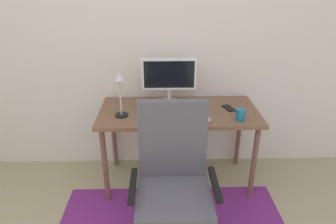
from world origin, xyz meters
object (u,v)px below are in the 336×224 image
at_px(keyboard, 169,119).
at_px(computer_mouse, 207,119).
at_px(office_chair, 173,196).
at_px(desk_lamp, 120,88).
at_px(coffee_cup, 240,115).
at_px(desk, 179,118).
at_px(cell_phone, 229,108).
at_px(monitor, 169,77).

relative_size(keyboard, computer_mouse, 4.13).
bearing_deg(office_chair, keyboard, 91.07).
relative_size(keyboard, desk_lamp, 1.14).
height_order(coffee_cup, office_chair, office_chair).
relative_size(coffee_cup, office_chair, 0.09).
distance_m(keyboard, desk_lamp, 0.47).
bearing_deg(coffee_cup, desk, 157.45).
height_order(computer_mouse, cell_phone, computer_mouse).
relative_size(desk_lamp, office_chair, 0.34).
height_order(monitor, coffee_cup, monitor).
relative_size(keyboard, coffee_cup, 4.51).
bearing_deg(desk_lamp, office_chair, -58.99).
height_order(computer_mouse, office_chair, office_chair).
xyz_separation_m(desk, desk_lamp, (-0.49, -0.10, 0.32)).
xyz_separation_m(monitor, office_chair, (0.00, -0.96, -0.54)).
bearing_deg(monitor, coffee_cup, -34.14).
distance_m(monitor, computer_mouse, 0.55).
distance_m(desk, desk_lamp, 0.59).
xyz_separation_m(keyboard, cell_phone, (0.54, 0.22, -0.00)).
xyz_separation_m(monitor, desk_lamp, (-0.41, -0.28, -0.01)).
bearing_deg(cell_phone, desk, 163.81).
distance_m(coffee_cup, desk_lamp, 1.00).
relative_size(desk, desk_lamp, 3.68).
xyz_separation_m(coffee_cup, cell_phone, (-0.04, 0.23, -0.04)).
xyz_separation_m(monitor, coffee_cup, (0.57, -0.39, -0.20)).
relative_size(monitor, computer_mouse, 4.70).
height_order(coffee_cup, cell_phone, coffee_cup).
bearing_deg(cell_phone, coffee_cup, -99.26).
bearing_deg(keyboard, office_chair, -88.64).
xyz_separation_m(monitor, computer_mouse, (0.29, -0.40, -0.23)).
xyz_separation_m(computer_mouse, coffee_cup, (0.28, 0.01, 0.03)).
xyz_separation_m(desk, office_chair, (-0.08, -0.78, -0.21)).
bearing_deg(keyboard, coffee_cup, -1.45).
xyz_separation_m(monitor, keyboard, (-0.01, -0.37, -0.24)).
distance_m(desk, keyboard, 0.23).
bearing_deg(keyboard, desk, 64.24).
xyz_separation_m(keyboard, coffee_cup, (0.58, -0.01, 0.04)).
relative_size(desk, coffee_cup, 14.49).
xyz_separation_m(desk, monitor, (-0.08, 0.18, 0.33)).
height_order(desk, desk_lamp, desk_lamp).
bearing_deg(office_chair, desk, 84.08).
distance_m(monitor, keyboard, 0.44).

